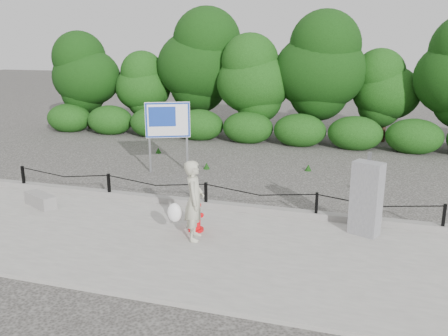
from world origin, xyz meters
name	(u,v)px	position (x,y,z in m)	size (l,w,h in m)	color
ground	(206,211)	(0.00, 0.00, 0.00)	(90.00, 90.00, 0.00)	#2D2B28
sidewalk	(172,243)	(0.00, -2.00, 0.04)	(14.00, 4.00, 0.08)	gray
curb	(207,204)	(0.00, 0.05, 0.15)	(14.00, 0.22, 0.14)	slate
chain_barrier	(206,192)	(0.00, 0.00, 0.46)	(10.06, 0.06, 0.60)	black
treeline	(283,72)	(0.08, 8.96, 2.62)	(20.13, 3.89, 5.03)	black
fire_hydrant	(195,216)	(0.25, -1.36, 0.40)	(0.41, 0.41, 0.67)	red
pedestrian	(193,201)	(0.36, -1.75, 0.84)	(0.74, 0.64, 1.56)	#B2B198
concrete_block	(40,200)	(-3.70, -1.03, 0.23)	(0.92, 0.32, 0.30)	gray
utility_cabinet	(366,199)	(3.50, -0.53, 0.82)	(0.64, 0.52, 1.62)	gray
advertising_sign	(168,123)	(-2.16, 2.86, 1.47)	(1.21, 0.60, 2.09)	slate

